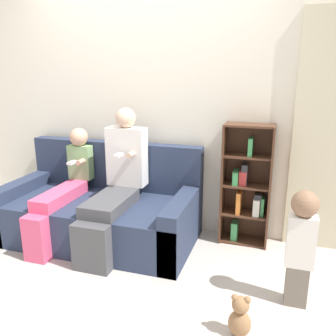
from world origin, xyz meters
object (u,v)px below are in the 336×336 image
at_px(adult_seated, 116,181).
at_px(toddler_standing, 301,242).
at_px(couch, 101,211).
at_px(bookshelf, 247,187).
at_px(teddy_bear, 240,317).
at_px(child_seated, 63,188).

relative_size(adult_seated, toddler_standing, 1.49).
distance_m(couch, bookshelf, 1.43).
bearing_deg(teddy_bear, adult_seated, 144.48).
height_order(bookshelf, teddy_bear, bookshelf).
bearing_deg(teddy_bear, couch, 146.73).
bearing_deg(bookshelf, adult_seated, -159.41).
xyz_separation_m(child_seated, toddler_standing, (2.13, -0.39, -0.04)).
xyz_separation_m(toddler_standing, bookshelf, (-0.45, 0.88, 0.06)).
relative_size(couch, bookshelf, 1.62).
height_order(adult_seated, teddy_bear, adult_seated).
height_order(couch, child_seated, child_seated).
xyz_separation_m(adult_seated, bookshelf, (1.14, 0.43, -0.08)).
bearing_deg(adult_seated, couch, 162.15).
distance_m(child_seated, toddler_standing, 2.16).
xyz_separation_m(adult_seated, teddy_bear, (1.25, -0.89, -0.49)).
height_order(adult_seated, child_seated, adult_seated).
distance_m(child_seated, teddy_bear, 2.01).
bearing_deg(bookshelf, teddy_bear, -85.23).
bearing_deg(couch, toddler_standing, -15.95).
xyz_separation_m(toddler_standing, teddy_bear, (-0.34, -0.45, -0.35)).
bearing_deg(couch, teddy_bear, -33.27).
xyz_separation_m(bookshelf, teddy_bear, (0.11, -1.32, -0.41)).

